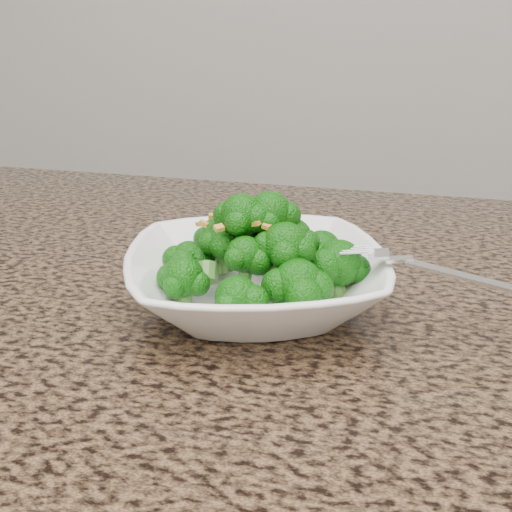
% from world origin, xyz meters
% --- Properties ---
extents(granite_counter, '(1.64, 1.04, 0.03)m').
position_xyz_m(granite_counter, '(0.00, 0.30, 0.89)').
color(granite_counter, brown).
rests_on(granite_counter, cabinet).
extents(bowl, '(0.29, 0.29, 0.05)m').
position_xyz_m(bowl, '(0.07, 0.39, 0.93)').
color(bowl, white).
rests_on(bowl, granite_counter).
extents(broccoli_pile, '(0.20, 0.20, 0.07)m').
position_xyz_m(broccoli_pile, '(0.07, 0.39, 0.99)').
color(broccoli_pile, '#12650B').
rests_on(broccoli_pile, bowl).
extents(garlic_topping, '(0.12, 0.12, 0.01)m').
position_xyz_m(garlic_topping, '(0.07, 0.39, 1.03)').
color(garlic_topping, gold).
rests_on(garlic_topping, broccoli_pile).
extents(fork, '(0.17, 0.04, 0.01)m').
position_xyz_m(fork, '(0.20, 0.38, 0.96)').
color(fork, silver).
rests_on(fork, bowl).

